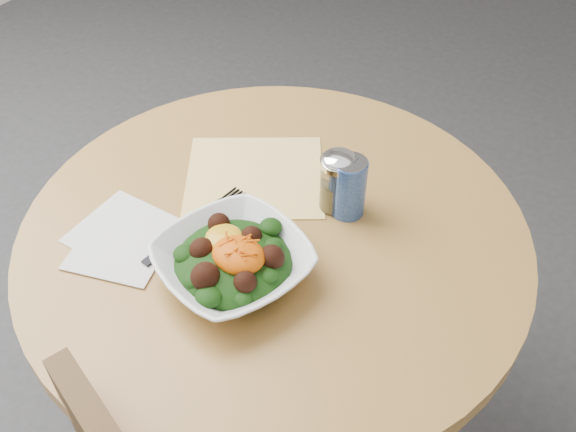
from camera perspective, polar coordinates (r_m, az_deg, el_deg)
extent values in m
plane|color=#2E2E31|center=(1.75, -0.85, -18.54)|extent=(6.00, 6.00, 0.00)
cylinder|color=black|center=(1.73, -0.86, -18.31)|extent=(0.52, 0.52, 0.03)
cylinder|color=black|center=(1.44, -1.00, -12.09)|extent=(0.10, 0.10, 0.71)
cylinder|color=#B68A41|center=(1.15, -1.23, -1.68)|extent=(0.90, 0.90, 0.04)
cube|color=#F8B10D|center=(1.23, -2.97, 3.56)|extent=(0.35, 0.34, 0.00)
cube|color=silver|center=(1.16, -14.52, -1.30)|extent=(0.16, 0.16, 0.00)
cube|color=silver|center=(1.13, -14.56, -2.55)|extent=(0.19, 0.19, 0.00)
imported|color=white|center=(1.04, -4.90, -4.16)|extent=(0.30, 0.30, 0.06)
ellipsoid|color=black|center=(1.04, -4.90, -4.22)|extent=(0.19, 0.19, 0.07)
ellipsoid|color=gold|center=(1.04, -5.72, -1.92)|extent=(0.06, 0.06, 0.02)
ellipsoid|color=#E15A05|center=(1.01, -4.43, -3.46)|extent=(0.09, 0.07, 0.04)
cube|color=black|center=(1.12, -9.85, -2.03)|extent=(0.03, 0.15, 0.00)
cube|color=black|center=(1.17, -5.54, 1.21)|extent=(0.04, 0.08, 0.00)
cylinder|color=silver|center=(1.14, 4.42, 2.74)|extent=(0.06, 0.06, 0.10)
cylinder|color=#A7944E|center=(1.15, 4.36, 1.96)|extent=(0.05, 0.05, 0.05)
cylinder|color=white|center=(1.11, 4.57, 4.77)|extent=(0.07, 0.07, 0.01)
ellipsoid|color=white|center=(1.10, 4.58, 5.00)|extent=(0.06, 0.06, 0.03)
cylinder|color=navy|center=(1.13, 5.43, 2.54)|extent=(0.06, 0.06, 0.11)
cylinder|color=#B5B5BC|center=(1.09, 5.63, 4.80)|extent=(0.06, 0.06, 0.00)
cube|color=#B5B5BC|center=(1.09, 5.85, 5.09)|extent=(0.01, 0.02, 0.00)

